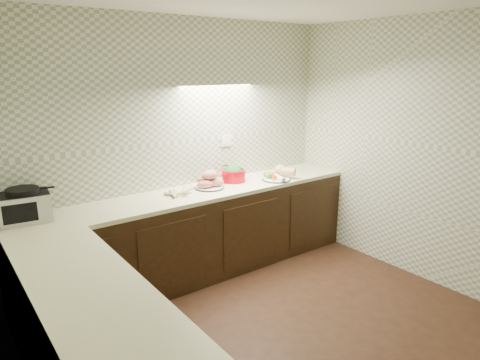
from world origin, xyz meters
TOP-DOWN VIEW (x-y plane):
  - room at (0.00, 0.00)m, footprint 3.60×3.60m
  - counter at (-0.68, 0.68)m, footprint 3.60×3.60m
  - toaster_oven at (-1.56, 1.62)m, footprint 0.42×0.34m
  - parsnip_pile at (-0.16, 1.54)m, footprint 0.26×0.34m
  - sweet_potato_plate at (0.16, 1.55)m, footprint 0.31×0.31m
  - onion_bowl at (0.21, 1.66)m, footprint 0.17×0.17m
  - dutch_oven at (0.52, 1.61)m, footprint 0.33×0.30m
  - veg_plate at (0.99, 1.41)m, footprint 0.40×0.40m

SIDE VIEW (x-z plane):
  - counter at x=-0.68m, z-range 0.00..0.90m
  - parsnip_pile at x=-0.16m, z-range 0.90..0.96m
  - onion_bowl at x=0.21m, z-range 0.88..1.02m
  - veg_plate at x=0.99m, z-range 0.88..1.02m
  - sweet_potato_plate at x=0.16m, z-range 0.88..1.07m
  - dutch_oven at x=0.52m, z-range 0.90..1.08m
  - toaster_oven at x=-1.56m, z-range 0.89..1.16m
  - room at x=0.00m, z-range 0.33..2.93m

